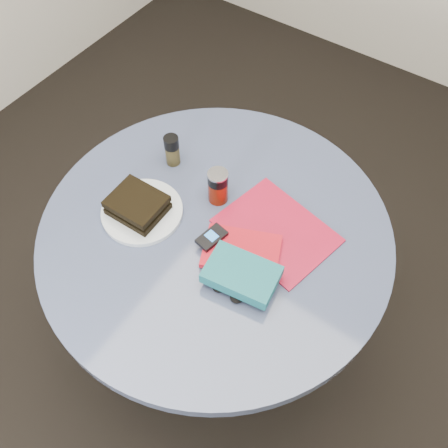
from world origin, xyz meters
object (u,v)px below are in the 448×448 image
Objects in this scene: soda_can at (218,186)px; pepper_grinder at (172,150)px; table at (216,259)px; plate at (142,212)px; mp3_player at (212,237)px; novel at (242,274)px; red_book at (241,251)px; headphones at (228,292)px; magazine at (276,230)px; sandwich at (137,205)px.

pepper_grinder is (-0.20, 0.04, -0.00)m from soda_can.
table is 4.28× the size of plate.
plate is at bearing -160.48° from table.
table is 11.06× the size of mp3_player.
novel is (0.41, -0.23, -0.01)m from pepper_grinder.
novel reaches higher than table.
red_book reaches higher than headphones.
plate is 0.36m from novel.
soda_can is at bearing 129.00° from novel.
red_book is 2.27× the size of mp3_player.
pepper_grinder reaches higher than novel.
mp3_player is (-0.13, 0.06, -0.01)m from novel.
magazine is (0.15, 0.09, 0.17)m from table.
soda_can is 0.29m from novel.
plate reaches higher than magazine.
sandwich reaches higher than novel.
headphones is at bearing -78.06° from magazine.
novel is at bearing -4.10° from plate.
novel is (0.36, -0.03, 0.03)m from plate.
headphones is at bearing -11.87° from plate.
red_book is (0.31, 0.05, 0.01)m from plate.
sandwich is 0.37m from novel.
table is 10.89× the size of headphones.
plate is 0.76× the size of magazine.
red_book is 0.09m from novel.
table is 0.20m from mp3_player.
pepper_grinder is at bearing 100.87° from sandwich.
magazine is at bearing 84.05° from novel.
magazine is at bearing 25.28° from plate.
headphones reaches higher than table.
table is 6.64× the size of sandwich.
plate is 2.59× the size of mp3_player.
sandwich is at bearing -131.75° from soda_can.
soda_can is 0.16m from mp3_player.
headphones is (-0.00, -0.24, 0.01)m from magazine.
table is 0.27m from novel.
red_book is at bearing -14.06° from table.
table is 0.27m from headphones.
soda_can is at bearing 48.25° from sandwich.
table is 0.28m from plate.
pepper_grinder is 0.40m from magazine.
mp3_player is (0.02, -0.04, 0.19)m from table.
sandwich is at bearing 169.33° from headphones.
mp3_player is at bearing -66.25° from table.
sandwich reaches higher than headphones.
table is 5.41× the size of novel.
sandwich reaches higher than mp3_player.
sandwich is 1.64× the size of headphones.
sandwich is at bearing 166.45° from red_book.
table is 3.24× the size of magazine.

